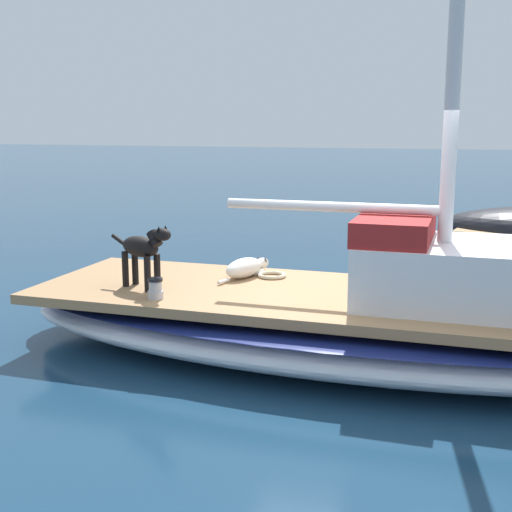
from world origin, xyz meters
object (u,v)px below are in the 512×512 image
object	(u,v)px
dog_white	(246,268)
deck_winch	(155,289)
sailboat_main	(349,326)
coiled_rope	(272,275)
dog_black	(143,249)

from	to	relation	value
dog_white	deck_winch	size ratio (longest dim) A/B	4.46
dog_white	deck_winch	xyz separation A→B (m)	(1.21, -0.54, -0.01)
sailboat_main	coiled_rope	size ratio (longest dim) A/B	22.35
deck_winch	dog_black	bearing A→B (deg)	-139.07
sailboat_main	deck_winch	bearing A→B (deg)	-68.62
dog_black	coiled_rope	bearing A→B (deg)	129.49
dog_black	dog_white	bearing A→B (deg)	135.55
dog_white	dog_black	bearing A→B (deg)	-44.45
sailboat_main	dog_black	bearing A→B (deg)	-80.20
sailboat_main	deck_winch	world-z (taller)	deck_winch
deck_winch	coiled_rope	size ratio (longest dim) A/B	0.65
sailboat_main	dog_black	size ratio (longest dim) A/B	8.11
coiled_rope	dog_black	bearing A→B (deg)	-50.51
dog_white	deck_winch	bearing A→B (deg)	-24.23
sailboat_main	coiled_rope	distance (m)	1.19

